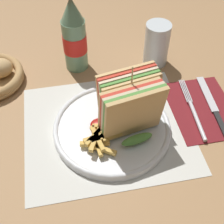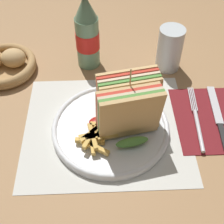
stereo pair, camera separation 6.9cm
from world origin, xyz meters
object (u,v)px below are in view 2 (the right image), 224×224
object	(u,v)px
knife	(218,118)
plate_main	(112,128)
coke_bottle_near	(87,33)
glass_near	(170,49)
club_sandwich	(129,108)
fork	(198,123)
bread_basket	(3,64)

from	to	relation	value
knife	plate_main	bearing A→B (deg)	-170.96
coke_bottle_near	glass_near	xyz separation A→B (m)	(0.21, -0.02, -0.04)
coke_bottle_near	glass_near	distance (m)	0.22
plate_main	knife	world-z (taller)	plate_main
club_sandwich	fork	bearing A→B (deg)	4.60
glass_near	plate_main	bearing A→B (deg)	-126.13
knife	bread_basket	bearing A→B (deg)	163.45
glass_near	bread_basket	distance (m)	0.44
plate_main	club_sandwich	bearing A→B (deg)	-12.15
fork	coke_bottle_near	xyz separation A→B (m)	(-0.25, 0.23, 0.09)
knife	club_sandwich	bearing A→B (deg)	-168.25
club_sandwich	knife	bearing A→B (deg)	7.80
plate_main	fork	xyz separation A→B (m)	(0.19, 0.01, -0.00)
knife	glass_near	size ratio (longest dim) A/B	1.72
club_sandwich	glass_near	size ratio (longest dim) A/B	1.43
knife	bread_basket	size ratio (longest dim) A/B	1.19
plate_main	glass_near	size ratio (longest dim) A/B	2.22
club_sandwich	bread_basket	xyz separation A→B (m)	(-0.31, 0.23, -0.06)
fork	knife	distance (m)	0.06
plate_main	glass_near	bearing A→B (deg)	53.87
fork	knife	bearing A→B (deg)	21.06
club_sandwich	plate_main	bearing A→B (deg)	167.85
coke_bottle_near	glass_near	world-z (taller)	coke_bottle_near
plate_main	glass_near	distance (m)	0.27
fork	glass_near	world-z (taller)	glass_near
bread_basket	knife	bearing A→B (deg)	-20.50
bread_basket	plate_main	bearing A→B (deg)	-37.98
club_sandwich	fork	world-z (taller)	club_sandwich
glass_near	club_sandwich	bearing A→B (deg)	-119.10
club_sandwich	glass_near	xyz separation A→B (m)	(0.12, 0.22, -0.02)
fork	bread_basket	bearing A→B (deg)	159.72
glass_near	fork	bearing A→B (deg)	-80.39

